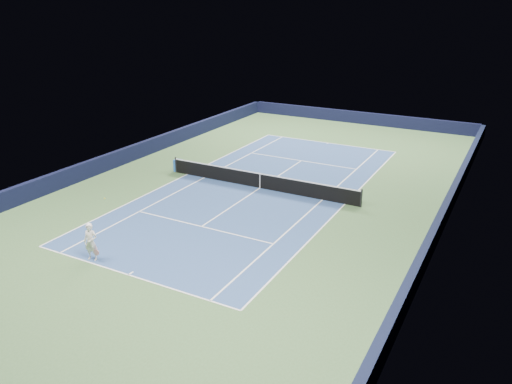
% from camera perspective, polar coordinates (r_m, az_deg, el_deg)
% --- Properties ---
extents(ground, '(40.00, 40.00, 0.00)m').
position_cam_1_polar(ground, '(30.82, 0.46, 0.45)').
color(ground, '#3B5C32').
rests_on(ground, ground).
extents(wall_far, '(22.00, 0.35, 1.10)m').
position_cam_1_polar(wall_far, '(48.40, 11.63, 8.33)').
color(wall_far, black).
rests_on(wall_far, ground).
extents(wall_right, '(0.35, 40.00, 1.10)m').
position_cam_1_polar(wall_right, '(27.63, 20.73, -2.26)').
color(wall_right, black).
rests_on(wall_right, ground).
extents(wall_left, '(0.35, 40.00, 1.10)m').
position_cam_1_polar(wall_left, '(36.70, -14.69, 4.06)').
color(wall_left, black).
rests_on(wall_left, ground).
extents(court_surface, '(10.97, 23.77, 0.01)m').
position_cam_1_polar(court_surface, '(30.82, 0.46, 0.45)').
color(court_surface, navy).
rests_on(court_surface, ground).
extents(baseline_far, '(10.97, 0.08, 0.00)m').
position_cam_1_polar(baseline_far, '(41.20, 8.26, 5.58)').
color(baseline_far, white).
rests_on(baseline_far, ground).
extents(baseline_near, '(10.97, 0.08, 0.00)m').
position_cam_1_polar(baseline_near, '(22.01, -14.38, -9.16)').
color(baseline_near, white).
rests_on(baseline_near, ground).
extents(sideline_doubles_right, '(0.08, 23.77, 0.00)m').
position_cam_1_polar(sideline_doubles_right, '(28.84, 10.13, -1.36)').
color(sideline_doubles_right, white).
rests_on(sideline_doubles_right, ground).
extents(sideline_doubles_left, '(0.08, 23.77, 0.00)m').
position_cam_1_polar(sideline_doubles_left, '(33.58, -7.85, 2.02)').
color(sideline_doubles_left, white).
rests_on(sideline_doubles_left, ground).
extents(sideline_singles_right, '(0.08, 23.77, 0.00)m').
position_cam_1_polar(sideline_singles_right, '(29.25, 7.60, -0.88)').
color(sideline_singles_right, white).
rests_on(sideline_singles_right, ground).
extents(sideline_singles_left, '(0.08, 23.77, 0.00)m').
position_cam_1_polar(sideline_singles_left, '(32.82, -5.91, 1.66)').
color(sideline_singles_left, white).
rests_on(sideline_singles_left, ground).
extents(service_line_far, '(8.23, 0.08, 0.00)m').
position_cam_1_polar(service_line_far, '(36.29, 5.20, 3.59)').
color(service_line_far, white).
rests_on(service_line_far, ground).
extents(service_line_near, '(8.23, 0.08, 0.00)m').
position_cam_1_polar(service_line_near, '(25.77, -6.24, -3.94)').
color(service_line_near, white).
rests_on(service_line_near, ground).
extents(center_service_line, '(0.08, 12.80, 0.00)m').
position_cam_1_polar(center_service_line, '(30.81, 0.46, 0.47)').
color(center_service_line, white).
rests_on(center_service_line, ground).
extents(center_mark_far, '(0.08, 0.30, 0.00)m').
position_cam_1_polar(center_mark_far, '(41.06, 8.18, 5.53)').
color(center_mark_far, white).
rests_on(center_mark_far, ground).
extents(center_mark_near, '(0.08, 0.30, 0.00)m').
position_cam_1_polar(center_mark_near, '(22.10, -14.12, -8.99)').
color(center_mark_near, white).
rests_on(center_mark_near, ground).
extents(tennis_net, '(12.90, 0.10, 1.07)m').
position_cam_1_polar(tennis_net, '(30.64, 0.46, 1.33)').
color(tennis_net, black).
rests_on(tennis_net, ground).
extents(sponsor_cube, '(0.56, 0.46, 0.81)m').
position_cam_1_polar(sponsor_cube, '(34.16, -8.88, 3.00)').
color(sponsor_cube, blue).
rests_on(sponsor_cube, ground).
extents(tennis_player, '(0.83, 1.32, 2.64)m').
position_cam_1_polar(tennis_player, '(23.29, -18.35, -5.44)').
color(tennis_player, white).
rests_on(tennis_player, ground).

